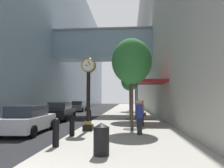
# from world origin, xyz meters

# --- Properties ---
(ground_plane) EXTENTS (110.00, 110.00, 0.00)m
(ground_plane) POSITION_xyz_m (0.00, 27.00, 0.00)
(ground_plane) COLOR black
(ground_plane) RESTS_ON ground
(sidewalk_right) EXTENTS (6.05, 80.00, 0.14)m
(sidewalk_right) POSITION_xyz_m (3.03, 30.00, 0.07)
(sidewalk_right) COLOR #9E998E
(sidewalk_right) RESTS_ON ground
(building_block_left) EXTENTS (21.84, 80.00, 24.61)m
(building_block_left) POSITION_xyz_m (-10.89, 29.94, 12.28)
(building_block_left) COLOR #849EB2
(building_block_left) RESTS_ON ground
(building_block_right) EXTENTS (9.00, 80.00, 26.79)m
(building_block_right) POSITION_xyz_m (10.55, 30.00, 13.39)
(building_block_right) COLOR #B7B2A8
(building_block_right) RESTS_ON ground
(street_clock) EXTENTS (0.84, 0.55, 4.38)m
(street_clock) POSITION_xyz_m (0.75, 7.93, 2.54)
(street_clock) COLOR black
(street_clock) RESTS_ON sidewalk_right
(bollard_nearest) EXTENTS (0.26, 0.26, 1.09)m
(bollard_nearest) POSITION_xyz_m (0.31, 3.79, 0.71)
(bollard_nearest) COLOR black
(bollard_nearest) RESTS_ON sidewalk_right
(bollard_second) EXTENTS (0.26, 0.26, 1.09)m
(bollard_second) POSITION_xyz_m (0.31, 6.09, 0.71)
(bollard_second) COLOR black
(bollard_second) RESTS_ON sidewalk_right
(bollard_fourth) EXTENTS (0.26, 0.26, 1.09)m
(bollard_fourth) POSITION_xyz_m (0.31, 10.69, 0.71)
(bollard_fourth) COLOR black
(bollard_fourth) RESTS_ON sidewalk_right
(street_tree_near) EXTENTS (2.45, 2.45, 5.56)m
(street_tree_near) POSITION_xyz_m (3.30, 8.64, 4.27)
(street_tree_near) COLOR #333335
(street_tree_near) RESTS_ON sidewalk_right
(street_tree_mid_near) EXTENTS (2.94, 2.94, 6.99)m
(street_tree_mid_near) POSITION_xyz_m (3.30, 15.01, 5.43)
(street_tree_mid_near) COLOR #333335
(street_tree_mid_near) RESTS_ON sidewalk_right
(street_tree_mid_far) EXTENTS (2.01, 2.01, 5.77)m
(street_tree_mid_far) POSITION_xyz_m (3.30, 21.38, 4.71)
(street_tree_mid_far) COLOR #333335
(street_tree_mid_far) RESTS_ON sidewalk_right
(street_tree_far) EXTENTS (2.65, 2.65, 6.12)m
(street_tree_far) POSITION_xyz_m (3.30, 27.75, 4.71)
(street_tree_far) COLOR #333335
(street_tree_far) RESTS_ON sidewalk_right
(trash_bin) EXTENTS (0.53, 0.53, 1.05)m
(trash_bin) POSITION_xyz_m (2.20, 2.74, 0.68)
(trash_bin) COLOR black
(trash_bin) RESTS_ON sidewalk_right
(pedestrian_walking) EXTENTS (0.52, 0.44, 1.77)m
(pedestrian_walking) POSITION_xyz_m (3.98, 9.92, 1.08)
(pedestrian_walking) COLOR #23232D
(pedestrian_walking) RESTS_ON sidewalk_right
(pedestrian_by_clock) EXTENTS (0.46, 0.46, 1.80)m
(pedestrian_by_clock) POSITION_xyz_m (3.66, 6.73, 1.10)
(pedestrian_by_clock) COLOR #23232D
(pedestrian_by_clock) RESTS_ON sidewalk_right
(storefront_awning) EXTENTS (2.40, 3.60, 3.30)m
(storefront_awning) POSITION_xyz_m (4.81, 12.98, 3.28)
(storefront_awning) COLOR maroon
(storefront_awning) RESTS_ON sidewalk_right
(car_grey_near) EXTENTS (1.98, 4.03, 1.61)m
(car_grey_near) POSITION_xyz_m (-4.64, 27.91, 0.78)
(car_grey_near) COLOR slate
(car_grey_near) RESTS_ON ground
(car_black_mid) EXTENTS (2.12, 4.37, 1.66)m
(car_black_mid) POSITION_xyz_m (-3.15, 14.80, 0.80)
(car_black_mid) COLOR black
(car_black_mid) RESTS_ON ground
(car_white_far) EXTENTS (2.09, 4.36, 1.59)m
(car_white_far) POSITION_xyz_m (-2.65, 7.57, 0.77)
(car_white_far) COLOR silver
(car_white_far) RESTS_ON ground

